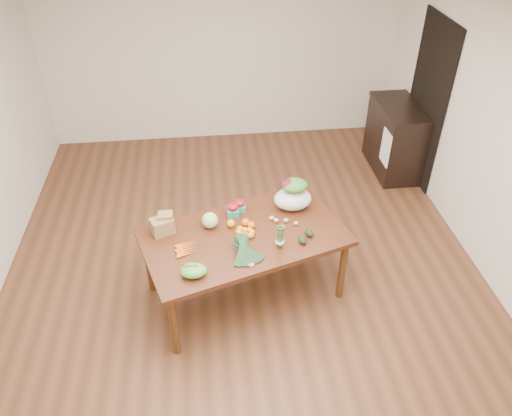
{
  "coord_description": "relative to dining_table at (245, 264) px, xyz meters",
  "views": [
    {
      "loc": [
        -0.32,
        -3.92,
        3.72
      ],
      "look_at": [
        0.14,
        0.0,
        0.78
      ],
      "focal_mm": 35.0,
      "sensor_mm": 36.0,
      "label": 1
    }
  ],
  "objects": [
    {
      "name": "salad_bag",
      "position": [
        0.52,
        0.37,
        0.52
      ],
      "size": [
        0.44,
        0.38,
        0.29
      ],
      "primitive_type": null,
      "rotation": [
        0.0,
        0.0,
        0.3
      ],
      "color": "silver",
      "rests_on": "dining_table"
    },
    {
      "name": "paper_bag",
      "position": [
        -0.75,
        0.12,
        0.47
      ],
      "size": [
        0.32,
        0.29,
        0.19
      ],
      "primitive_type": null,
      "rotation": [
        0.0,
        0.0,
        0.3
      ],
      "color": "olive",
      "rests_on": "dining_table"
    },
    {
      "name": "potato_a",
      "position": [
        0.32,
        0.16,
        0.4
      ],
      "size": [
        0.05,
        0.04,
        0.04
      ],
      "primitive_type": "ellipsoid",
      "color": "tan",
      "rests_on": "dining_table"
    },
    {
      "name": "room_walls",
      "position": [
        0.02,
        0.36,
        0.97
      ],
      "size": [
        5.02,
        6.02,
        2.7
      ],
      "color": "silver",
      "rests_on": "floor"
    },
    {
      "name": "strawberry_basket_a",
      "position": [
        -0.08,
        0.32,
        0.43
      ],
      "size": [
        0.14,
        0.14,
        0.1
      ],
      "primitive_type": null,
      "rotation": [
        0.0,
        0.0,
        0.3
      ],
      "color": "#B00B20",
      "rests_on": "dining_table"
    },
    {
      "name": "kale_bunch",
      "position": [
        -0.01,
        -0.33,
        0.45
      ],
      "size": [
        0.42,
        0.48,
        0.16
      ],
      "primitive_type": null,
      "rotation": [
        0.0,
        0.0,
        0.3
      ],
      "color": "black",
      "rests_on": "dining_table"
    },
    {
      "name": "potato_c",
      "position": [
        0.42,
        0.14,
        0.4
      ],
      "size": [
        0.05,
        0.05,
        0.04
      ],
      "primitive_type": "ellipsoid",
      "color": "#C7BB73",
      "rests_on": "dining_table"
    },
    {
      "name": "potato_b",
      "position": [
        0.37,
        0.05,
        0.39
      ],
      "size": [
        0.04,
        0.04,
        0.04
      ],
      "primitive_type": "ellipsoid",
      "color": "tan",
      "rests_on": "dining_table"
    },
    {
      "name": "doorway_dark",
      "position": [
        2.5,
        1.96,
        0.68
      ],
      "size": [
        0.02,
        1.0,
        2.1
      ],
      "primitive_type": "cube",
      "color": "black",
      "rests_on": "floor"
    },
    {
      "name": "dish_towel",
      "position": [
        1.98,
        1.76,
        0.18
      ],
      "size": [
        0.02,
        0.28,
        0.45
      ],
      "primitive_type": "cube",
      "color": "white",
      "rests_on": "cabinet"
    },
    {
      "name": "cabinet",
      "position": [
        2.24,
        2.12,
        0.1
      ],
      "size": [
        0.52,
        1.02,
        0.94
      ],
      "primitive_type": "cube",
      "color": "black",
      "rests_on": "floor"
    },
    {
      "name": "mandarin_cluster",
      "position": [
        0.01,
        -0.01,
        0.42
      ],
      "size": [
        0.23,
        0.23,
        0.09
      ],
      "primitive_type": null,
      "rotation": [
        0.0,
        0.0,
        0.3
      ],
      "color": "orange",
      "rests_on": "dining_table"
    },
    {
      "name": "snap_pea_bag",
      "position": [
        -0.47,
        -0.48,
        0.43
      ],
      "size": [
        0.22,
        0.17,
        0.1
      ],
      "primitive_type": "ellipsoid",
      "color": "#579C34",
      "rests_on": "dining_table"
    },
    {
      "name": "potato_d",
      "position": [
        0.29,
        0.2,
        0.4
      ],
      "size": [
        0.05,
        0.04,
        0.04
      ],
      "primitive_type": "ellipsoid",
      "color": "tan",
      "rests_on": "dining_table"
    },
    {
      "name": "cabbage",
      "position": [
        -0.31,
        0.16,
        0.45
      ],
      "size": [
        0.15,
        0.15,
        0.15
      ],
      "primitive_type": "sphere",
      "color": "#B6D97D",
      "rests_on": "dining_table"
    },
    {
      "name": "potato_e",
      "position": [
        0.51,
        0.09,
        0.39
      ],
      "size": [
        0.05,
        0.04,
        0.04
      ],
      "primitive_type": "ellipsoid",
      "color": "#D9B37D",
      "rests_on": "dining_table"
    },
    {
      "name": "floor",
      "position": [
        0.02,
        0.36,
        -0.38
      ],
      "size": [
        6.0,
        6.0,
        0.0
      ],
      "primitive_type": "plane",
      "color": "brown",
      "rests_on": "ground"
    },
    {
      "name": "carrots",
      "position": [
        -0.53,
        -0.15,
        0.39
      ],
      "size": [
        0.27,
        0.25,
        0.03
      ],
      "primitive_type": null,
      "rotation": [
        0.0,
        0.0,
        0.3
      ],
      "color": "#EC5513",
      "rests_on": "dining_table"
    },
    {
      "name": "dining_table",
      "position": [
        0.0,
        0.0,
        0.0
      ],
      "size": [
        2.07,
        1.53,
        0.75
      ],
      "primitive_type": "cube",
      "rotation": [
        0.0,
        0.0,
        0.3
      ],
      "color": "#4A2411",
      "rests_on": "floor"
    },
    {
      "name": "orange_a",
      "position": [
        -0.11,
        0.13,
        0.41
      ],
      "size": [
        0.08,
        0.08,
        0.08
      ],
      "primitive_type": "sphere",
      "color": "orange",
      "rests_on": "dining_table"
    },
    {
      "name": "asparagus_bundle",
      "position": [
        0.3,
        -0.21,
        0.5
      ],
      "size": [
        0.11,
        0.14,
        0.26
      ],
      "primitive_type": null,
      "rotation": [
        0.15,
        0.0,
        0.3
      ],
      "color": "#3B6D32",
      "rests_on": "dining_table"
    },
    {
      "name": "orange_b",
      "position": [
        0.03,
        0.13,
        0.41
      ],
      "size": [
        0.08,
        0.08,
        0.08
      ],
      "primitive_type": "sphere",
      "color": "#FF5C0F",
      "rests_on": "dining_table"
    },
    {
      "name": "orange_c",
      "position": [
        0.08,
        0.09,
        0.41
      ],
      "size": [
        0.07,
        0.07,
        0.07
      ],
      "primitive_type": "sphere",
      "color": "#DD570D",
      "rests_on": "dining_table"
    },
    {
      "name": "avocado_b",
      "position": [
        0.6,
        -0.08,
        0.41
      ],
      "size": [
        0.09,
        0.12,
        0.07
      ],
      "primitive_type": "ellipsoid",
      "rotation": [
        0.0,
        0.0,
        0.3
      ],
      "color": "black",
      "rests_on": "dining_table"
    },
    {
      "name": "ceiling",
      "position": [
        0.02,
        0.36,
        2.33
      ],
      "size": [
        5.0,
        6.0,
        0.02
      ],
      "primitive_type": "cube",
      "color": "white",
      "rests_on": "room_walls"
    },
    {
      "name": "strawberry_basket_b",
      "position": [
        -0.0,
        0.38,
        0.42
      ],
      "size": [
        0.14,
        0.14,
        0.1
      ],
      "primitive_type": null,
      "rotation": [
        0.0,
        0.0,
        0.3
      ],
      "color": "#AC0B1C",
      "rests_on": "dining_table"
    },
    {
      "name": "avocado_a",
      "position": [
        0.52,
        -0.17,
        0.41
      ],
      "size": [
        0.09,
        0.12,
        0.07
      ],
      "primitive_type": "ellipsoid",
      "rotation": [
        0.0,
        0.0,
        0.3
      ],
      "color": "black",
      "rests_on": "dining_table"
    }
  ]
}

